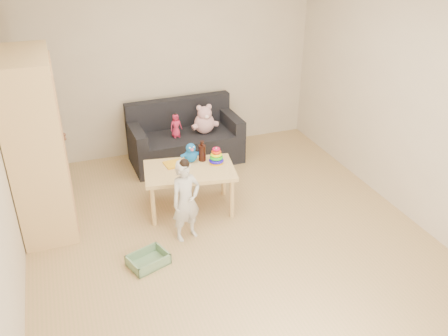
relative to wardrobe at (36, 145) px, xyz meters
name	(u,v)px	position (x,y,z in m)	size (l,w,h in m)	color
room	(228,119)	(1.73, -0.87, 0.38)	(4.50, 4.50, 4.50)	tan
wardrobe	(36,145)	(0.00, 0.00, 0.00)	(0.51, 1.03, 1.85)	#EFD183
sofa	(186,147)	(1.79, 0.91, -0.72)	(1.45, 0.72, 0.41)	black
play_table	(190,189)	(1.51, -0.27, -0.67)	(0.98, 0.62, 0.51)	#EDD282
storage_bin	(148,260)	(0.85, -1.08, -0.87)	(0.36, 0.27, 0.11)	gray
toddler	(186,202)	(1.32, -0.78, -0.49)	(0.32, 0.21, 0.86)	silver
pink_bear	(204,121)	(2.04, 0.85, -0.35)	(0.29, 0.25, 0.33)	#D89FA8
doll	(176,126)	(1.65, 0.84, -0.36)	(0.16, 0.11, 0.31)	#CD2650
ring_stacker	(216,157)	(1.83, -0.24, -0.33)	(0.17, 0.17, 0.19)	#EDB20C
brown_bottle	(202,152)	(1.70, -0.12, -0.31)	(0.08, 0.08, 0.24)	black
blue_plush	(191,152)	(1.57, -0.10, -0.29)	(0.19, 0.15, 0.23)	blue
wooden_figure	(185,166)	(1.45, -0.28, -0.35)	(0.04, 0.04, 0.11)	brown
yellow_book	(174,164)	(1.37, -0.11, -0.40)	(0.19, 0.19, 0.01)	#F1AB19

